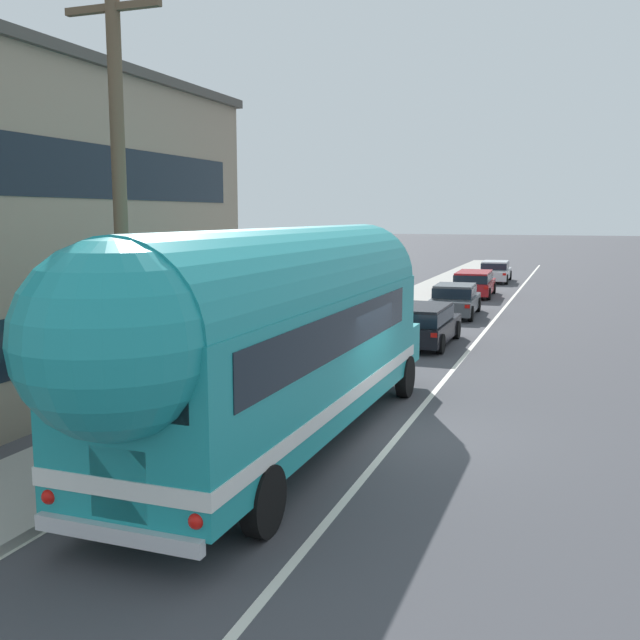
# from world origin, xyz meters

# --- Properties ---
(ground_plane) EXTENTS (300.00, 300.00, 0.00)m
(ground_plane) POSITION_xyz_m (0.00, 0.00, 0.00)
(ground_plane) COLOR #424247
(lane_markings) EXTENTS (3.72, 80.00, 0.01)m
(lane_markings) POSITION_xyz_m (-1.66, 12.00, 0.00)
(lane_markings) COLOR silver
(lane_markings) RESTS_ON ground
(sidewalk_slab) EXTENTS (2.46, 90.00, 0.15)m
(sidewalk_slab) POSITION_xyz_m (-4.82, 10.00, 0.07)
(sidewalk_slab) COLOR #9E9B93
(sidewalk_slab) RESTS_ON ground
(utility_pole) EXTENTS (1.80, 0.24, 8.50)m
(utility_pole) POSITION_xyz_m (-4.17, -3.13, 4.42)
(utility_pole) COLOR brown
(utility_pole) RESTS_ON ground
(painted_bus) EXTENTS (2.69, 12.66, 4.12)m
(painted_bus) POSITION_xyz_m (-1.81, -2.01, 2.30)
(painted_bus) COLOR teal
(painted_bus) RESTS_ON ground
(car_lead) EXTENTS (2.00, 4.41, 1.37)m
(car_lead) POSITION_xyz_m (-1.64, 9.97, 0.78)
(car_lead) COLOR black
(car_lead) RESTS_ON ground
(car_second) EXTENTS (2.06, 4.68, 1.37)m
(car_second) POSITION_xyz_m (-1.79, 17.61, 0.74)
(car_second) COLOR #474C51
(car_second) RESTS_ON ground
(car_third) EXTENTS (2.12, 4.79, 1.37)m
(car_third) POSITION_xyz_m (-2.02, 25.35, 0.80)
(car_third) COLOR #A5191E
(car_third) RESTS_ON ground
(car_fourth) EXTENTS (1.97, 4.82, 1.37)m
(car_fourth) POSITION_xyz_m (-1.91, 34.49, 0.74)
(car_fourth) COLOR silver
(car_fourth) RESTS_ON ground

